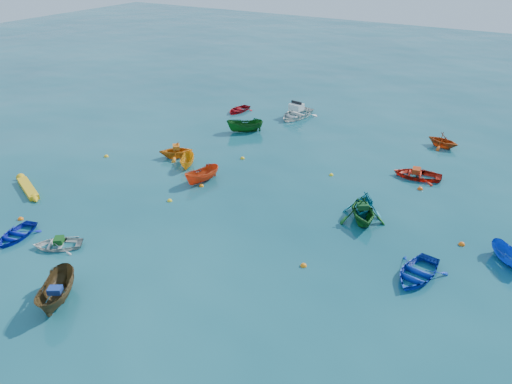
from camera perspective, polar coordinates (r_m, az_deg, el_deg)
The scene contains 31 objects.
ground at distance 29.93m, azimuth -4.91°, elevation -4.50°, with size 160.00×160.00×0.00m, color #0B4050.
dinghy_blue_sw at distance 32.44m, azimuth -25.69°, elevation -4.70°, with size 2.05×2.87×0.60m, color #0E1EB4.
dinghy_white_near at distance 30.57m, azimuth -21.65°, elevation -5.84°, with size 1.95×2.72×0.56m, color silver.
sampan_brown_mid at distance 26.42m, azimuth -21.56°, elevation -11.59°, with size 1.32×3.50×1.35m, color #4E391C.
dinghy_blue_se at distance 27.49m, azimuth 17.84°, elevation -9.19°, with size 2.51×3.50×0.73m, color #0D33AC.
dinghy_orange_w at distance 40.09m, azimuth -9.08°, elevation 3.95°, with size 2.25×2.61×1.37m, color orange.
sampan_yellow_mid at distance 38.38m, azimuth -7.80°, elevation 2.93°, with size 0.95×2.53×0.98m, color orange.
dinghy_cyan_se at distance 32.42m, azimuth 12.10°, elevation -2.35°, with size 2.49×2.89×1.52m, color teal.
sampan_orange_n at distance 35.83m, azimuth -6.12°, elevation 1.17°, with size 1.12×2.97×1.15m, color #DA4114.
dinghy_green_n at distance 31.48m, azimuth 11.97°, elevation -3.31°, with size 2.79×3.23×1.70m, color #145719.
dinghy_red_ne at distance 38.11m, azimuth 17.90°, elevation 1.60°, with size 2.42×3.38×0.70m, color red.
sampan_blue_far at distance 30.36m, azimuth 26.75°, elevation -7.25°, with size 0.99×2.62×1.01m, color blue.
dinghy_red_far at distance 50.20m, azimuth -2.01°, elevation 9.18°, with size 2.05×2.86×0.59m, color #B00E17.
dinghy_orange_far at distance 44.29m, azimuth 20.48°, elevation 4.83°, with size 2.24×2.60×1.37m, color #B84411.
sampan_green_far at distance 44.83m, azimuth -1.27°, elevation 6.89°, with size 1.22×3.24×1.25m, color #124F16.
kayak_yellow at distance 37.84m, azimuth -24.55°, elevation 0.16°, with size 0.64×4.25×0.44m, color gold, non-canonical shape.
motorboat_white at distance 48.71m, azimuth 4.60°, elevation 8.52°, with size 3.05×4.26×1.48m, color white.
tarp_green_a at distance 30.32m, azimuth -21.61°, elevation -5.15°, with size 0.64×0.49×0.31m, color #134D17.
tarp_blue_a at distance 25.82m, azimuth -21.98°, elevation -10.37°, with size 0.62×0.47×0.30m, color navy.
tarp_orange_a at distance 39.75m, azimuth -9.10°, elevation 5.08°, with size 0.71×0.54×0.34m, color orange.
tarp_green_b at distance 31.07m, azimuth 12.11°, elevation -1.61°, with size 0.67×0.51×0.33m, color #10431B.
tarp_orange_b at distance 37.89m, azimuth 17.86°, elevation 2.35°, with size 0.74×0.56×0.36m, color #B03612.
buoy_or_a at distance 34.28m, azimuth -25.30°, elevation -2.86°, with size 0.35×0.35×0.35m, color orange.
buoy_ye_a at distance 33.56m, azimuth -9.84°, elevation -1.03°, with size 0.33×0.33×0.33m, color yellow.
buoy_or_b at distance 27.05m, azimuth 5.45°, elevation -8.43°, with size 0.35×0.35×0.35m, color orange.
buoy_ye_b at distance 41.42m, azimuth -16.73°, elevation 3.88°, with size 0.35×0.35×0.35m, color yellow.
buoy_or_c at distance 35.18m, azimuth -6.26°, elevation 0.64°, with size 0.34×0.34×0.34m, color orange.
buoy_ye_c at distance 37.00m, azimuth 8.60°, elevation 1.90°, with size 0.31×0.31×0.31m, color yellow.
buoy_or_d at distance 30.92m, azimuth 22.44°, elevation -5.61°, with size 0.37×0.37×0.37m, color #F6610D.
buoy_ye_d at distance 39.33m, azimuth -1.56°, elevation 3.82°, with size 0.35×0.35×0.35m, color gold.
buoy_or_e at distance 36.41m, azimuth 18.24°, elevation 0.30°, with size 0.39×0.39×0.39m, color #E74D0C.
Camera 1 is at (15.10, -20.40, 15.86)m, focal length 35.00 mm.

